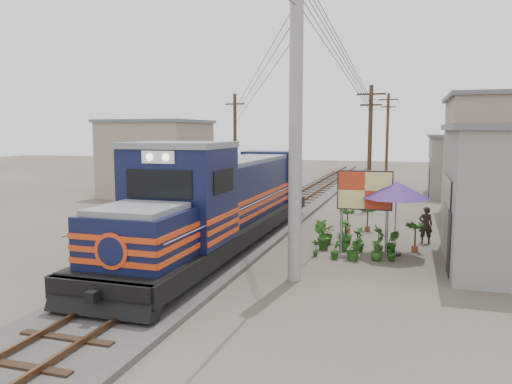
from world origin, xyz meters
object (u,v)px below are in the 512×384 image
(locomotive, at_px, (223,203))
(billboard, at_px, (365,193))
(market_umbrella, at_px, (396,190))
(vendor, at_px, (426,225))

(locomotive, height_order, billboard, locomotive)
(billboard, distance_m, market_umbrella, 1.11)
(locomotive, relative_size, market_umbrella, 5.32)
(locomotive, height_order, vendor, locomotive)
(vendor, bearing_deg, market_umbrella, 55.60)
(billboard, relative_size, vendor, 2.05)
(billboard, height_order, market_umbrella, billboard)
(locomotive, bearing_deg, billboard, 8.42)
(billboard, xyz_separation_m, vendor, (2.21, 2.40, -1.50))
(market_umbrella, bearing_deg, vendor, 64.19)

